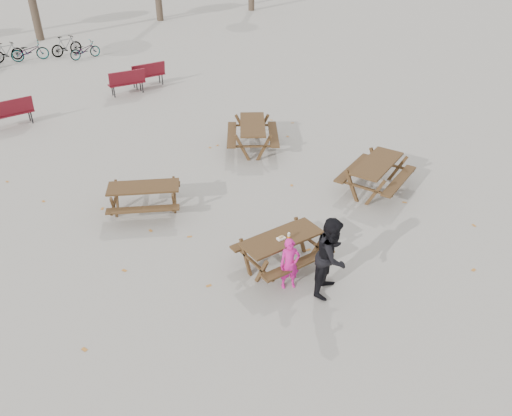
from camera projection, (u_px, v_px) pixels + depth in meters
ground at (281, 266)px, 11.12m from camera, size 80.00×80.00×0.00m
main_picnic_table at (282, 244)px, 10.81m from camera, size 1.80×1.45×0.78m
food_tray at (281, 238)px, 10.64m from camera, size 0.18×0.11×0.03m
bread_roll at (281, 237)px, 10.62m from camera, size 0.14×0.06×0.05m
soda_bottle at (289, 236)px, 10.61m from camera, size 0.07×0.07×0.17m
child at (290, 264)px, 10.22m from camera, size 0.51×0.43×1.18m
adult at (332, 256)px, 9.98m from camera, size 1.07×1.00×1.76m
picnic_table_east at (375, 176)px, 13.77m from camera, size 2.45×2.24×0.86m
picnic_table_north at (145, 199)px, 12.82m from camera, size 2.26×2.11×0.77m
picnic_table_far at (253, 136)px, 16.08m from camera, size 2.45×2.57×0.87m
park_bench_row at (59, 96)px, 19.12m from camera, size 10.35×1.98×1.03m
bicycle_row at (10, 57)px, 23.99m from camera, size 8.33×2.60×1.00m
fallen_leaves at (240, 210)px, 13.11m from camera, size 11.00×11.00×0.01m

